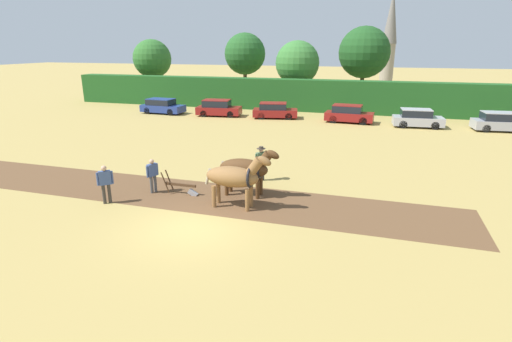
% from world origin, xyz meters
% --- Properties ---
extents(ground_plane, '(240.00, 240.00, 0.00)m').
position_xyz_m(ground_plane, '(0.00, 0.00, 0.00)').
color(ground_plane, '#A88E4C').
extents(plowed_furrow_strip, '(27.88, 3.70, 0.01)m').
position_xyz_m(plowed_furrow_strip, '(-3.41, 3.11, 0.00)').
color(plowed_furrow_strip, brown).
rests_on(plowed_furrow_strip, ground).
extents(hedgerow, '(55.04, 1.92, 3.17)m').
position_xyz_m(hedgerow, '(0.00, 28.82, 1.59)').
color(hedgerow, '#1E511E').
rests_on(hedgerow, ground).
extents(tree_far_left, '(4.64, 4.64, 7.22)m').
position_xyz_m(tree_far_left, '(-20.81, 32.78, 4.88)').
color(tree_far_left, '#423323').
rests_on(tree_far_left, ground).
extents(tree_left, '(4.79, 4.79, 7.92)m').
position_xyz_m(tree_left, '(-9.18, 34.03, 5.50)').
color(tree_left, brown).
rests_on(tree_left, ground).
extents(tree_center_left, '(4.82, 4.82, 7.03)m').
position_xyz_m(tree_center_left, '(-2.62, 32.63, 4.60)').
color(tree_center_left, brown).
rests_on(tree_center_left, ground).
extents(tree_center, '(5.58, 5.58, 8.53)m').
position_xyz_m(tree_center, '(4.33, 35.00, 5.72)').
color(tree_center, '#423323').
rests_on(tree_center, ground).
extents(church_spire, '(2.30, 2.30, 14.92)m').
position_xyz_m(church_spire, '(7.15, 58.11, 7.81)').
color(church_spire, gray).
rests_on(church_spire, ground).
extents(draft_horse_lead_left, '(2.94, 0.91, 2.39)m').
position_xyz_m(draft_horse_lead_left, '(0.89, 2.38, 1.34)').
color(draft_horse_lead_left, brown).
rests_on(draft_horse_lead_left, ground).
extents(draft_horse_lead_right, '(2.90, 0.93, 2.27)m').
position_xyz_m(draft_horse_lead_right, '(0.89, 3.85, 1.26)').
color(draft_horse_lead_right, '#513319').
rests_on(draft_horse_lead_right, ground).
extents(plow, '(1.71, 0.46, 1.13)m').
position_xyz_m(plow, '(-1.87, 3.11, 0.32)').
color(plow, '#4C331E').
rests_on(plow, ground).
extents(farmer_at_plow, '(0.36, 0.61, 1.59)m').
position_xyz_m(farmer_at_plow, '(-3.31, 2.95, 0.91)').
color(farmer_at_plow, '#4C4C4C').
rests_on(farmer_at_plow, ground).
extents(farmer_beside_team, '(0.48, 0.53, 1.75)m').
position_xyz_m(farmer_beside_team, '(0.95, 6.03, 1.03)').
color(farmer_beside_team, '#38332D').
rests_on(farmer_beside_team, ground).
extents(farmer_onlooker_left, '(0.53, 0.48, 1.69)m').
position_xyz_m(farmer_onlooker_left, '(-4.53, 1.19, 0.98)').
color(farmer_onlooker_left, '#38332D').
rests_on(farmer_onlooker_left, ground).
extents(parked_car_far_left, '(4.34, 2.02, 1.46)m').
position_xyz_m(parked_car_far_left, '(-14.19, 22.97, 0.70)').
color(parked_car_far_left, navy).
rests_on(parked_car_far_left, ground).
extents(parked_car_left, '(4.37, 2.28, 1.55)m').
position_xyz_m(parked_car_left, '(-8.32, 23.23, 0.74)').
color(parked_car_left, maroon).
rests_on(parked_car_left, ground).
extents(parked_car_center_left, '(4.35, 2.61, 1.44)m').
position_xyz_m(parked_car_center_left, '(-2.85, 23.62, 0.70)').
color(parked_car_center_left, maroon).
rests_on(parked_car_center_left, ground).
extents(parked_car_center, '(4.20, 1.96, 1.54)m').
position_xyz_m(parked_car_center, '(3.89, 23.38, 0.74)').
color(parked_car_center, maroon).
rests_on(parked_car_center, ground).
extents(parked_car_center_right, '(4.06, 2.06, 1.50)m').
position_xyz_m(parked_car_center_right, '(9.48, 22.92, 0.72)').
color(parked_car_center_right, '#A8A8B2').
rests_on(parked_car_center_right, ground).
extents(parked_car_right, '(4.23, 2.18, 1.49)m').
position_xyz_m(parked_car_right, '(15.63, 23.14, 0.71)').
color(parked_car_right, '#9E9EA8').
rests_on(parked_car_right, ground).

